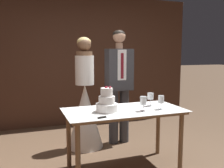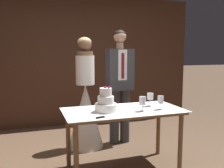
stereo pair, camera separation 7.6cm
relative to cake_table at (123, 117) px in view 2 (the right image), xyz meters
The scene contains 9 objects.
wall_back 2.29m from the cake_table, 92.40° to the left, with size 4.81×0.12×2.56m, color #472B1E.
cake_table is the anchor object (origin of this frame).
tiered_cake 0.31m from the cake_table, behind, with size 0.26×0.26×0.30m.
cake_knife 0.40m from the cake_table, 137.45° to the right, with size 0.45×0.12×0.02m.
wine_glass_near 0.31m from the cake_table, 37.25° to the right, with size 0.08×0.08×0.18m.
wine_glass_middle 0.46m from the cake_table, 11.04° to the left, with size 0.08×0.08×0.17m.
wine_glass_far 0.50m from the cake_table, 17.16° to the right, with size 0.07×0.07×0.17m.
bride 0.93m from the cake_table, 107.40° to the left, with size 0.54×0.54×1.67m.
groom 0.98m from the cake_table, 72.58° to the left, with size 0.40×0.25×1.79m.
Camera 2 is at (-0.99, -2.60, 1.46)m, focal length 40.00 mm.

